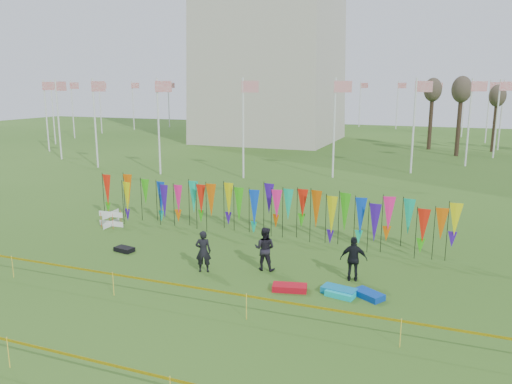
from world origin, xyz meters
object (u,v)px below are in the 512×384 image
(person_mid, at_px, (265,249))
(kite_bag_black, at_px, (124,249))
(person_left, at_px, (203,251))
(person_right, at_px, (354,259))
(box_kite, at_px, (111,219))
(kite_bag_turquoise, at_px, (340,294))
(kite_bag_teal, at_px, (339,291))
(kite_bag_blue, at_px, (369,295))
(kite_bag_red, at_px, (290,288))

(person_mid, xyz_separation_m, kite_bag_black, (-6.76, -0.18, -0.80))
(person_left, xyz_separation_m, person_right, (5.84, 1.26, 0.02))
(box_kite, xyz_separation_m, person_mid, (9.89, -3.00, 0.49))
(box_kite, distance_m, person_left, 8.70)
(person_left, relative_size, kite_bag_black, 1.97)
(kite_bag_turquoise, relative_size, kite_bag_teal, 0.82)
(box_kite, relative_size, person_left, 0.48)
(box_kite, bearing_deg, person_right, -11.94)
(person_mid, height_order, person_right, person_mid)
(kite_bag_turquoise, distance_m, kite_bag_blue, 1.00)
(person_mid, bearing_deg, kite_bag_turquoise, 153.42)
(box_kite, bearing_deg, kite_bag_teal, -17.98)
(box_kite, xyz_separation_m, kite_bag_blue, (14.32, -4.25, -0.30))
(box_kite, relative_size, kite_bag_black, 0.95)
(box_kite, distance_m, person_mid, 10.35)
(kite_bag_red, height_order, kite_bag_teal, kite_bag_teal)
(kite_bag_teal, bearing_deg, kite_bag_blue, 2.80)
(kite_bag_black, bearing_deg, box_kite, 134.48)
(person_left, height_order, kite_bag_red, person_left)
(box_kite, xyz_separation_m, person_left, (7.66, -4.11, 0.45))
(person_right, xyz_separation_m, kite_bag_red, (-2.00, -1.82, -0.77))
(person_mid, distance_m, kite_bag_teal, 3.70)
(person_mid, distance_m, kite_bag_turquoise, 3.87)
(box_kite, height_order, kite_bag_teal, box_kite)
(person_right, height_order, kite_bag_teal, person_right)
(person_left, relative_size, kite_bag_red, 1.37)
(box_kite, xyz_separation_m, kite_bag_black, (3.13, -3.18, -0.31))
(kite_bag_blue, relative_size, kite_bag_red, 0.86)
(kite_bag_turquoise, distance_m, kite_bag_teal, 0.24)
(kite_bag_red, distance_m, kite_bag_black, 8.50)
(person_left, distance_m, kite_bag_black, 4.68)
(kite_bag_blue, height_order, kite_bag_red, kite_bag_red)
(person_right, relative_size, kite_bag_black, 2.01)
(person_right, distance_m, kite_bag_teal, 1.66)
(person_mid, distance_m, kite_bag_black, 6.81)
(kite_bag_black, bearing_deg, kite_bag_red, -10.11)
(box_kite, bearing_deg, kite_bag_turquoise, -18.75)
(person_left, bearing_deg, kite_bag_blue, 157.68)
(person_mid, bearing_deg, kite_bag_black, -1.15)
(person_left, bearing_deg, box_kite, -49.38)
(kite_bag_turquoise, bearing_deg, kite_bag_teal, 110.19)
(person_right, distance_m, kite_bag_turquoise, 1.86)
(person_mid, relative_size, kite_bag_turquoise, 1.78)
(kite_bag_turquoise, bearing_deg, person_right, 85.04)
(kite_bag_red, relative_size, kite_bag_teal, 1.01)
(box_kite, height_order, kite_bag_black, box_kite)
(person_right, bearing_deg, kite_bag_blue, 110.52)
(person_right, bearing_deg, person_left, 2.38)
(box_kite, bearing_deg, kite_bag_blue, -16.55)
(box_kite, distance_m, kite_bag_black, 4.48)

